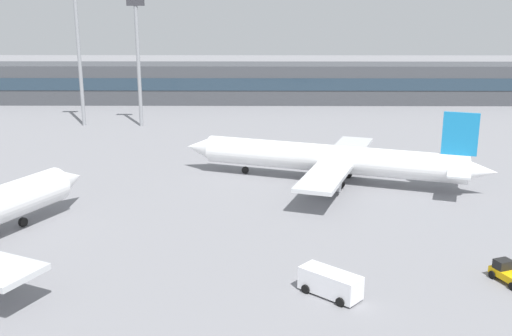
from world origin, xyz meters
TOP-DOWN VIEW (x-y plane):
  - ground_plane at (0.00, 40.00)m, footprint 400.00×400.00m
  - terminal_building at (0.00, 110.58)m, footprint 135.89×12.13m
  - airplane_mid at (8.82, 44.20)m, footprint 40.31×28.80m
  - baggage_tug_yellow at (20.94, 14.25)m, footprint 2.81×3.90m
  - service_van_white at (5.41, 11.65)m, footprint 5.23×4.93m
  - floodlight_tower_west at (-23.23, 81.28)m, footprint 3.20×0.80m
  - floodlight_tower_east at (-34.43, 81.77)m, footprint 3.20×0.80m

SIDE VIEW (x-z plane):
  - ground_plane at x=0.00m, z-range 0.00..0.00m
  - baggage_tug_yellow at x=20.94m, z-range -0.08..1.67m
  - service_van_white at x=5.41m, z-range 0.07..2.15m
  - airplane_mid at x=8.82m, z-range -2.01..8.29m
  - terminal_building at x=0.00m, z-range 0.00..9.00m
  - floodlight_tower_west at x=-23.23m, z-range 1.98..25.60m
  - floodlight_tower_east at x=-34.43m, z-range 2.07..30.97m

